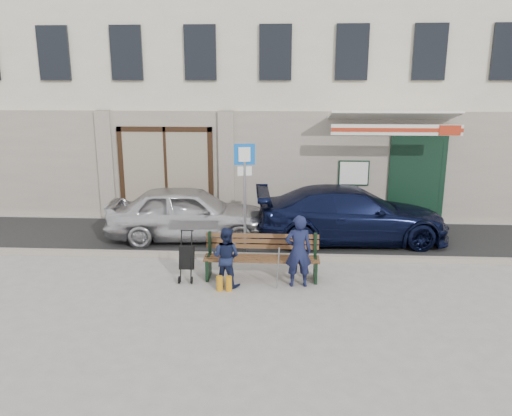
# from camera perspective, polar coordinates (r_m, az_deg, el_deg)

# --- Properties ---
(ground) EXTENTS (80.00, 80.00, 0.00)m
(ground) POSITION_cam_1_polar(r_m,az_deg,el_deg) (10.32, 1.39, -8.71)
(ground) COLOR #9E9991
(ground) RESTS_ON ground
(asphalt_lane) EXTENTS (60.00, 3.20, 0.01)m
(asphalt_lane) POSITION_cam_1_polar(r_m,az_deg,el_deg) (13.23, 1.87, -3.43)
(asphalt_lane) COLOR #282828
(asphalt_lane) RESTS_ON ground
(curb) EXTENTS (60.00, 0.18, 0.12)m
(curb) POSITION_cam_1_polar(r_m,az_deg,el_deg) (11.70, 1.66, -5.56)
(curb) COLOR #9E9384
(curb) RESTS_ON ground
(building) EXTENTS (20.00, 8.27, 10.00)m
(building) POSITION_cam_1_polar(r_m,az_deg,el_deg) (17.97, 2.52, 17.31)
(building) COLOR beige
(building) RESTS_ON ground
(car_silver) EXTENTS (4.28, 1.96, 1.42)m
(car_silver) POSITION_cam_1_polar(r_m,az_deg,el_deg) (13.06, -7.69, -0.56)
(car_silver) COLOR silver
(car_silver) RESTS_ON ground
(car_navy) EXTENTS (5.04, 2.37, 1.42)m
(car_navy) POSITION_cam_1_polar(r_m,az_deg,el_deg) (13.02, 10.84, -0.74)
(car_navy) COLOR black
(car_navy) RESTS_ON ground
(parking_sign) EXTENTS (0.49, 0.13, 2.64)m
(parking_sign) POSITION_cam_1_polar(r_m,az_deg,el_deg) (11.68, -1.30, 3.10)
(parking_sign) COLOR gray
(parking_sign) RESTS_ON ground
(bench) EXTENTS (2.40, 1.17, 0.98)m
(bench) POSITION_cam_1_polar(r_m,az_deg,el_deg) (10.45, 0.40, -5.72)
(bench) COLOR brown
(bench) RESTS_ON ground
(man) EXTENTS (0.58, 0.41, 1.48)m
(man) POSITION_cam_1_polar(r_m,az_deg,el_deg) (10.03, 4.87, -4.92)
(man) COLOR #15193A
(man) RESTS_ON ground
(woman) EXTENTS (0.71, 0.63, 1.22)m
(woman) POSITION_cam_1_polar(r_m,az_deg,el_deg) (10.08, -3.45, -5.59)
(woman) COLOR #141B39
(woman) RESTS_ON ground
(stroller) EXTENTS (0.31, 0.44, 1.05)m
(stroller) POSITION_cam_1_polar(r_m,az_deg,el_deg) (10.48, -7.93, -5.76)
(stroller) COLOR black
(stroller) RESTS_ON ground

